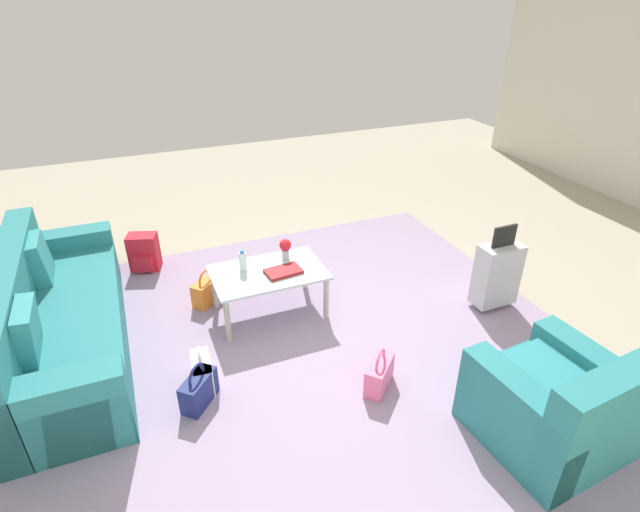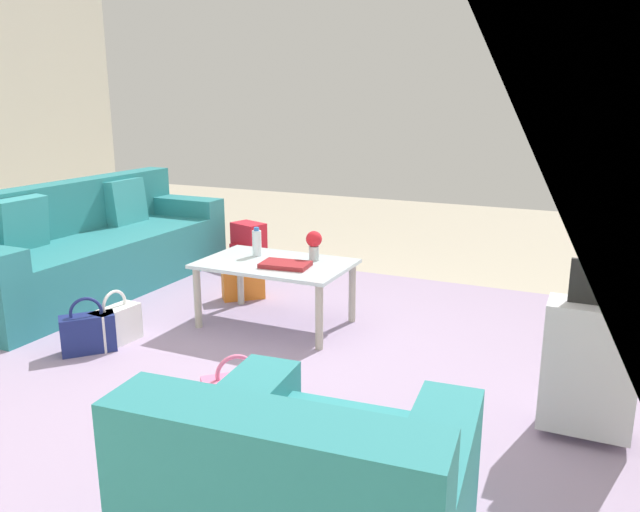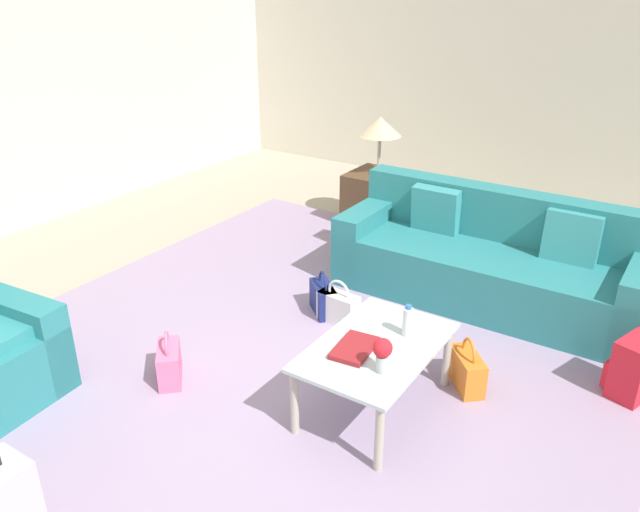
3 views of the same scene
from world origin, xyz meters
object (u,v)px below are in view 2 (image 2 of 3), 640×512
object	(u,v)px
couch	(89,253)
handbag_orange	(243,283)
coffee_table	(275,271)
handbag_pink	(237,399)
handbag_white	(116,325)
handbag_navy	(88,332)
backpack_red	(248,245)
suitcase_silver	(589,366)
coffee_table_book	(285,265)
water_bottle	(257,243)
flower_vase	(314,243)

from	to	relation	value
couch	handbag_orange	size ratio (longest dim) A/B	6.83
coffee_table	handbag_pink	world-z (taller)	coffee_table
handbag_white	handbag_orange	bearing A→B (deg)	-102.78
handbag_navy	backpack_red	bearing A→B (deg)	-85.30
suitcase_silver	handbag_pink	world-z (taller)	suitcase_silver
coffee_table_book	handbag_orange	size ratio (longest dim) A/B	0.88
couch	coffee_table_book	distance (m)	1.93
water_bottle	handbag_orange	world-z (taller)	water_bottle
flower_vase	backpack_red	xyz separation A→B (m)	(1.22, -1.14, -0.38)
handbag_navy	handbag_pink	xyz separation A→B (m)	(-1.30, 0.36, 0.00)
flower_vase	handbag_navy	xyz separation A→B (m)	(1.04, 1.06, -0.45)
handbag_pink	handbag_orange	bearing A→B (deg)	-59.32
suitcase_silver	backpack_red	distance (m)	3.61
water_bottle	flower_vase	xyz separation A→B (m)	(-0.42, -0.05, 0.03)
coffee_table_book	handbag_white	world-z (taller)	coffee_table_book
handbag_orange	flower_vase	bearing A→B (deg)	161.37
handbag_white	backpack_red	xyz separation A→B (m)	(0.24, -2.02, 0.06)
handbag_orange	backpack_red	distance (m)	1.02
flower_vase	handbag_pink	xyz separation A→B (m)	(-0.26, 1.41, -0.45)
flower_vase	suitcase_silver	distance (m)	1.98
couch	coffee_table	bearing A→B (deg)	176.80
couch	water_bottle	bearing A→B (deg)	180.00
handbag_orange	backpack_red	world-z (taller)	backpack_red
suitcase_silver	handbag_navy	distance (m)	2.84
coffee_table	handbag_white	size ratio (longest dim) A/B	2.82
suitcase_silver	handbag_orange	world-z (taller)	suitcase_silver
suitcase_silver	handbag_pink	xyz separation A→B (m)	(1.52, 0.56, -0.23)
handbag_pink	coffee_table_book	bearing A→B (deg)	-73.26
flower_vase	handbag_white	world-z (taller)	flower_vase
handbag_navy	backpack_red	xyz separation A→B (m)	(0.18, -2.20, 0.06)
handbag_white	flower_vase	bearing A→B (deg)	-138.23
couch	coffee_table	world-z (taller)	couch
flower_vase	suitcase_silver	bearing A→B (deg)	154.47
couch	coffee_table_book	bearing A→B (deg)	174.62
coffee_table_book	handbag_pink	bearing A→B (deg)	100.42
coffee_table	backpack_red	size ratio (longest dim) A/B	2.53
couch	flower_vase	distance (m)	2.03
coffee_table_book	couch	bearing A→B (deg)	-11.70
handbag_pink	backpack_red	world-z (taller)	backpack_red
handbag_white	handbag_navy	world-z (taller)	same
handbag_orange	backpack_red	size ratio (longest dim) A/B	0.89
coffee_table	water_bottle	world-z (taller)	water_bottle
backpack_red	water_bottle	bearing A→B (deg)	124.02
handbag_navy	water_bottle	bearing A→B (deg)	-121.71
couch	backpack_red	world-z (taller)	couch
water_bottle	handbag_navy	distance (m)	1.26
couch	flower_vase	world-z (taller)	couch
couch	handbag_pink	xyz separation A→B (m)	(-2.27, 1.36, -0.17)
couch	water_bottle	distance (m)	1.61
water_bottle	suitcase_silver	size ratio (longest dim) A/B	0.24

